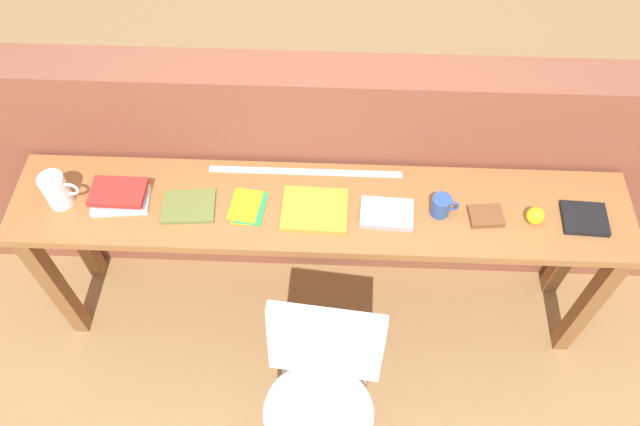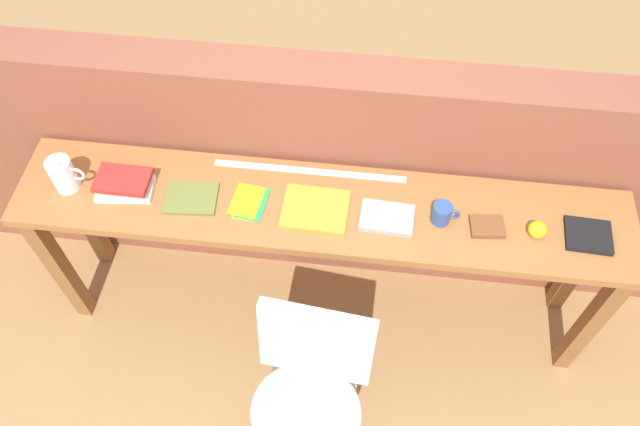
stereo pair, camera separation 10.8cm
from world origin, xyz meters
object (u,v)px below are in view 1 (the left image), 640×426
(book_open_centre, at_px, (315,209))
(pitcher_white, at_px, (56,190))
(leather_journal_brown, at_px, (486,216))
(book_repair_rightmost, at_px, (584,218))
(mug, at_px, (441,206))
(sports_ball_small, at_px, (535,216))
(book_stack_leftmost, at_px, (120,196))
(pamphlet_pile_colourful, at_px, (248,207))
(magazine_cycling, at_px, (189,206))
(chair_white_moulded, at_px, (321,389))

(book_open_centre, bearing_deg, pitcher_white, -178.62)
(leather_journal_brown, distance_m, book_repair_rightmost, 0.39)
(pitcher_white, height_order, mug, pitcher_white)
(book_open_centre, distance_m, sports_ball_small, 0.86)
(book_stack_leftmost, xyz_separation_m, sports_ball_small, (1.64, -0.03, -0.00))
(pamphlet_pile_colourful, distance_m, book_open_centre, 0.27)
(pitcher_white, relative_size, book_repair_rightmost, 1.06)
(book_stack_leftmost, distance_m, mug, 1.27)
(book_stack_leftmost, height_order, pamphlet_pile_colourful, book_stack_leftmost)
(mug, bearing_deg, pamphlet_pile_colourful, -179.42)
(leather_journal_brown, bearing_deg, sports_ball_small, -7.61)
(pamphlet_pile_colourful, xyz_separation_m, leather_journal_brown, (0.94, -0.01, 0.01))
(magazine_cycling, height_order, pamphlet_pile_colourful, magazine_cycling)
(magazine_cycling, relative_size, mug, 1.89)
(book_stack_leftmost, bearing_deg, pitcher_white, -177.67)
(book_repair_rightmost, bearing_deg, leather_journal_brown, -176.67)
(chair_white_moulded, xyz_separation_m, book_open_centre, (-0.05, 0.60, 0.36))
(magazine_cycling, distance_m, leather_journal_brown, 1.18)
(sports_ball_small, distance_m, book_repair_rightmost, 0.20)
(magazine_cycling, xyz_separation_m, leather_journal_brown, (1.18, -0.00, 0.00))
(pitcher_white, distance_m, pamphlet_pile_colourful, 0.75)
(chair_white_moulded, xyz_separation_m, pitcher_white, (-1.06, 0.60, 0.43))
(sports_ball_small, bearing_deg, pamphlet_pile_colourful, 179.08)
(chair_white_moulded, height_order, pitcher_white, pitcher_white)
(chair_white_moulded, relative_size, book_open_centre, 3.43)
(leather_journal_brown, bearing_deg, book_open_centre, 173.90)
(pamphlet_pile_colourful, xyz_separation_m, mug, (0.76, 0.01, 0.04))
(magazine_cycling, bearing_deg, chair_white_moulded, -51.50)
(book_open_centre, relative_size, book_repair_rightmost, 1.50)
(book_stack_leftmost, distance_m, book_open_centre, 0.78)
(pitcher_white, height_order, leather_journal_brown, pitcher_white)
(pitcher_white, bearing_deg, chair_white_moulded, -29.55)
(magazine_cycling, relative_size, book_repair_rightmost, 1.20)
(mug, bearing_deg, chair_white_moulded, -126.28)
(book_open_centre, height_order, leather_journal_brown, leather_journal_brown)
(chair_white_moulded, relative_size, book_repair_rightmost, 5.12)
(magazine_cycling, bearing_deg, sports_ball_small, -4.77)
(mug, bearing_deg, book_stack_leftmost, 179.91)
(chair_white_moulded, bearing_deg, magazine_cycling, 132.85)
(book_stack_leftmost, relative_size, book_repair_rightmost, 1.37)
(sports_ball_small, bearing_deg, mug, 175.92)
(pitcher_white, bearing_deg, magazine_cycling, -0.92)
(pamphlet_pile_colourful, xyz_separation_m, sports_ball_small, (1.13, -0.02, 0.03))
(pitcher_white, xyz_separation_m, leather_journal_brown, (1.69, -0.01, -0.07))
(leather_journal_brown, bearing_deg, mug, 168.35)
(book_stack_leftmost, distance_m, magazine_cycling, 0.27)
(book_open_centre, height_order, sports_ball_small, sports_ball_small)
(pamphlet_pile_colourful, bearing_deg, book_stack_leftmost, 178.91)
(book_stack_leftmost, xyz_separation_m, mug, (1.27, -0.00, 0.01))
(mug, bearing_deg, pitcher_white, -179.70)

